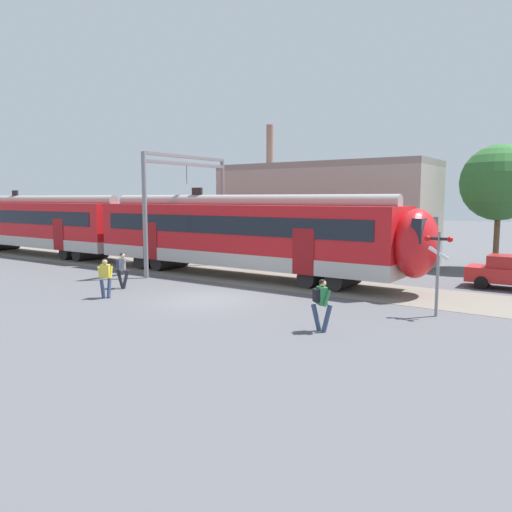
{
  "coord_description": "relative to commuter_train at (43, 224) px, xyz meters",
  "views": [
    {
      "loc": [
        13.16,
        -15.51,
        4.17
      ],
      "look_at": [
        0.6,
        2.5,
        1.6
      ],
      "focal_mm": 35.0,
      "sensor_mm": 36.0,
      "label": 1
    }
  ],
  "objects": [
    {
      "name": "pedestrian_green",
      "position": [
        26.74,
        -7.39,
        -1.26
      ],
      "size": [
        0.67,
        0.52,
        1.67
      ],
      "color": "navy",
      "rests_on": "ground"
    },
    {
      "name": "background_building",
      "position": [
        18.56,
        8.54,
        0.96
      ],
      "size": [
        14.12,
        5.0,
        9.2
      ],
      "color": "gray",
      "rests_on": "ground"
    },
    {
      "name": "catenary_gantry",
      "position": [
        14.34,
        0.01,
        2.06
      ],
      "size": [
        0.24,
        6.64,
        6.53
      ],
      "color": "gray",
      "rests_on": "ground"
    },
    {
      "name": "crossing_signal",
      "position": [
        29.14,
        -3.26,
        -0.24
      ],
      "size": [
        0.96,
        0.22,
        3.0
      ],
      "color": "gray",
      "rests_on": "ground"
    },
    {
      "name": "track_bed",
      "position": [
        6.81,
        0.01,
        -2.25
      ],
      "size": [
        80.0,
        4.4,
        0.01
      ],
      "primitive_type": "cube",
      "color": "slate",
      "rests_on": "ground"
    },
    {
      "name": "pedestrian_yellow",
      "position": [
        16.94,
        -7.83,
        -1.26
      ],
      "size": [
        0.5,
        0.71,
        1.67
      ],
      "color": "navy",
      "rests_on": "ground"
    },
    {
      "name": "pedestrian_grey",
      "position": [
        15.73,
        -5.95,
        -1.26
      ],
      "size": [
        0.7,
        0.51,
        1.67
      ],
      "color": "#28282D",
      "rests_on": "ground"
    },
    {
      "name": "street_tree_right",
      "position": [
        28.75,
        10.57,
        2.77
      ],
      "size": [
        4.34,
        4.34,
        7.2
      ],
      "color": "brown",
      "rests_on": "ground"
    },
    {
      "name": "commuter_train",
      "position": [
        0.0,
        0.0,
        0.0
      ],
      "size": [
        56.65,
        3.07,
        4.73
      ],
      "color": "#B7B2AD",
      "rests_on": "ground"
    },
    {
      "name": "ground_plane",
      "position": [
        20.64,
        -5.54,
        -2.25
      ],
      "size": [
        160.0,
        160.0,
        0.0
      ],
      "primitive_type": "plane",
      "color": "#515156"
    }
  ]
}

